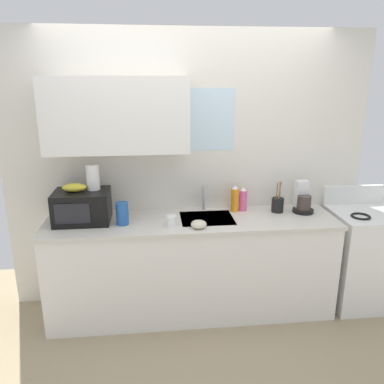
% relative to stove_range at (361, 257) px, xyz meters
% --- Properties ---
extents(kitchen_wall_assembly, '(3.30, 0.42, 2.50)m').
position_rel_stove_range_xyz_m(kitchen_wall_assembly, '(-1.74, 0.30, 0.91)').
color(kitchen_wall_assembly, silver).
rests_on(kitchen_wall_assembly, ground).
extents(counter_unit, '(2.53, 0.63, 0.90)m').
position_rel_stove_range_xyz_m(counter_unit, '(-1.61, -0.00, -0.00)').
color(counter_unit, white).
rests_on(counter_unit, ground).
extents(sink_faucet, '(0.03, 0.03, 0.23)m').
position_rel_stove_range_xyz_m(sink_faucet, '(-1.48, 0.24, 0.56)').
color(sink_faucet, '#B2B5BA').
rests_on(sink_faucet, counter_unit).
extents(stove_range, '(0.60, 0.60, 1.08)m').
position_rel_stove_range_xyz_m(stove_range, '(0.00, 0.00, 0.00)').
color(stove_range, white).
rests_on(stove_range, ground).
extents(microwave, '(0.46, 0.35, 0.27)m').
position_rel_stove_range_xyz_m(microwave, '(-2.54, 0.04, 0.58)').
color(microwave, black).
rests_on(microwave, counter_unit).
extents(banana_bunch, '(0.20, 0.11, 0.07)m').
position_rel_stove_range_xyz_m(banana_bunch, '(-2.59, 0.05, 0.75)').
color(banana_bunch, gold).
rests_on(banana_bunch, microwave).
extents(paper_towel_roll, '(0.11, 0.11, 0.22)m').
position_rel_stove_range_xyz_m(paper_towel_roll, '(-2.44, 0.10, 0.82)').
color(paper_towel_roll, white).
rests_on(paper_towel_roll, microwave).
extents(coffee_maker, '(0.19, 0.21, 0.28)m').
position_rel_stove_range_xyz_m(coffee_maker, '(-0.58, 0.10, 0.55)').
color(coffee_maker, black).
rests_on(coffee_maker, counter_unit).
extents(dish_soap_bottle_orange, '(0.07, 0.07, 0.25)m').
position_rel_stove_range_xyz_m(dish_soap_bottle_orange, '(-1.20, 0.18, 0.56)').
color(dish_soap_bottle_orange, orange).
rests_on(dish_soap_bottle_orange, counter_unit).
extents(dish_soap_bottle_pink, '(0.07, 0.07, 0.23)m').
position_rel_stove_range_xyz_m(dish_soap_bottle_pink, '(-1.12, 0.19, 0.55)').
color(dish_soap_bottle_pink, '#E55999').
rests_on(dish_soap_bottle_pink, counter_unit).
extents(cereal_canister, '(0.10, 0.10, 0.19)m').
position_rel_stove_range_xyz_m(cereal_canister, '(-2.20, -0.05, 0.54)').
color(cereal_canister, '#2659A5').
rests_on(cereal_canister, counter_unit).
extents(mug_white, '(0.08, 0.08, 0.09)m').
position_rel_stove_range_xyz_m(mug_white, '(-1.80, -0.14, 0.49)').
color(mug_white, white).
rests_on(mug_white, counter_unit).
extents(utensil_crock, '(0.11, 0.11, 0.29)m').
position_rel_stove_range_xyz_m(utensil_crock, '(-0.81, 0.12, 0.51)').
color(utensil_crock, black).
rests_on(utensil_crock, counter_unit).
extents(small_bowl, '(0.13, 0.13, 0.06)m').
position_rel_stove_range_xyz_m(small_bowl, '(-1.58, -0.20, 0.47)').
color(small_bowl, beige).
rests_on(small_bowl, counter_unit).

